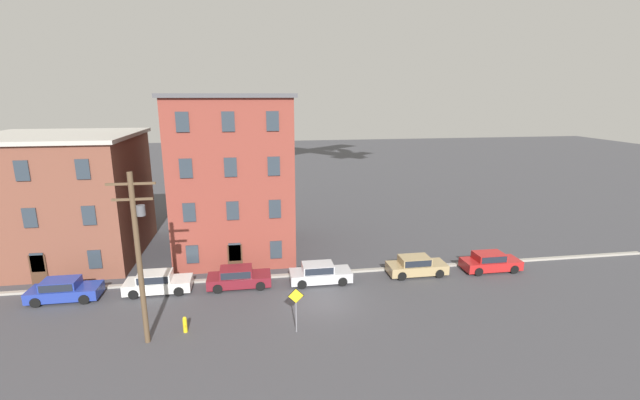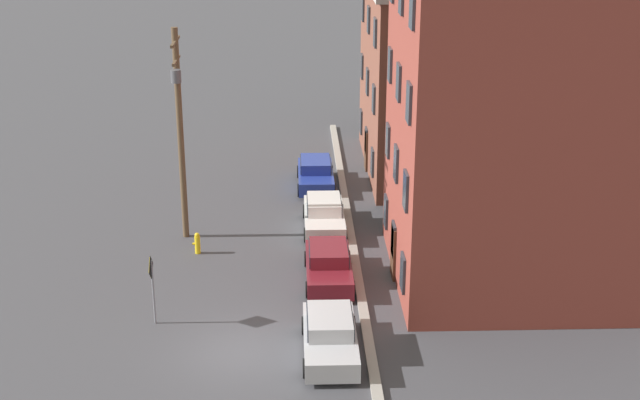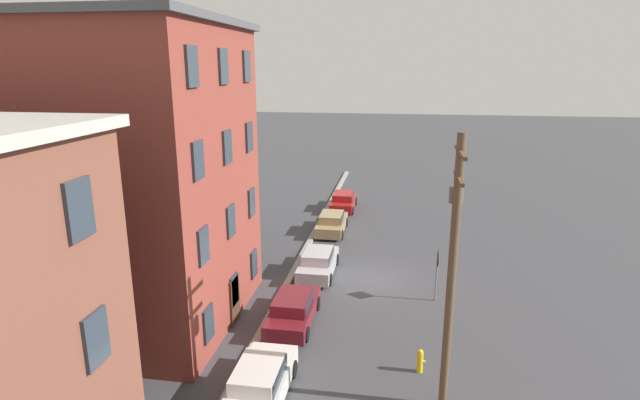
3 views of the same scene
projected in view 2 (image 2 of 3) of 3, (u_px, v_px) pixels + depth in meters
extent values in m
plane|color=#424247|center=(240.00, 351.00, 30.93)|extent=(200.00, 200.00, 0.00)
cube|color=#9E998E|center=(369.00, 347.00, 31.04)|extent=(56.00, 0.36, 0.16)
cube|color=brown|center=(471.00, 81.00, 47.85)|extent=(11.46, 11.11, 9.89)
cube|color=#2D3842|center=(361.00, 122.00, 52.42)|extent=(0.90, 0.10, 1.40)
cube|color=#2D3842|center=(362.00, 66.00, 51.25)|extent=(0.90, 0.10, 1.40)
cube|color=#2D3842|center=(363.00, 8.00, 50.09)|extent=(0.90, 0.10, 1.40)
cube|color=#2D3842|center=(366.00, 140.00, 48.85)|extent=(0.90, 0.10, 1.40)
cube|color=#2D3842|center=(367.00, 81.00, 47.68)|extent=(0.90, 0.10, 1.40)
cube|color=#2D3842|center=(368.00, 20.00, 46.52)|extent=(0.90, 0.10, 1.40)
cube|color=#2D3842|center=(372.00, 162.00, 45.28)|extent=(0.90, 0.10, 1.40)
cube|color=#2D3842|center=(374.00, 99.00, 44.11)|extent=(0.90, 0.10, 1.40)
cube|color=#2D3842|center=(375.00, 33.00, 42.95)|extent=(0.90, 0.10, 1.40)
cube|color=#472D1E|center=(366.00, 150.00, 49.04)|extent=(1.10, 0.10, 2.20)
cube|color=brown|center=(532.00, 122.00, 34.43)|extent=(9.33, 10.32, 12.99)
cube|color=#2D3842|center=(386.00, 212.00, 38.91)|extent=(0.90, 0.10, 1.40)
cube|color=#2D3842|center=(388.00, 140.00, 37.76)|extent=(0.90, 0.10, 1.40)
cube|color=#2D3842|center=(390.00, 65.00, 36.61)|extent=(0.90, 0.10, 1.40)
cube|color=#2D3842|center=(394.00, 240.00, 36.00)|extent=(0.90, 0.10, 1.40)
cube|color=#2D3842|center=(396.00, 164.00, 34.85)|extent=(0.90, 0.10, 1.40)
cube|color=#2D3842|center=(399.00, 82.00, 33.70)|extent=(0.90, 0.10, 1.40)
cube|color=#2D3842|center=(403.00, 273.00, 33.09)|extent=(0.90, 0.10, 1.40)
cube|color=#2D3842|center=(406.00, 191.00, 31.94)|extent=(0.90, 0.10, 1.40)
cube|color=#2D3842|center=(409.00, 103.00, 30.80)|extent=(0.90, 0.10, 1.40)
cube|color=#2D3842|center=(412.00, 8.00, 29.65)|extent=(0.90, 0.10, 1.40)
cube|color=#472D1E|center=(393.00, 252.00, 36.19)|extent=(1.10, 0.10, 2.20)
cube|color=#233899|center=(316.00, 177.00, 46.56)|extent=(4.40, 1.80, 0.70)
cube|color=#233899|center=(315.00, 164.00, 46.53)|extent=(2.20, 1.51, 0.55)
cube|color=#1E232D|center=(315.00, 164.00, 46.53)|extent=(2.02, 1.58, 0.48)
cylinder|color=black|center=(333.00, 190.00, 45.30)|extent=(0.66, 0.22, 0.66)
cylinder|color=black|center=(300.00, 190.00, 45.25)|extent=(0.66, 0.22, 0.66)
cylinder|color=black|center=(331.00, 171.00, 48.01)|extent=(0.66, 0.22, 0.66)
cylinder|color=black|center=(299.00, 172.00, 47.96)|extent=(0.66, 0.22, 0.66)
cube|color=silver|center=(324.00, 219.00, 41.08)|extent=(4.40, 1.80, 0.70)
cube|color=silver|center=(324.00, 204.00, 41.04)|extent=(2.20, 1.51, 0.55)
cube|color=#1E232D|center=(324.00, 204.00, 41.04)|extent=(2.02, 1.58, 0.48)
cylinder|color=black|center=(344.00, 235.00, 39.82)|extent=(0.66, 0.22, 0.66)
cylinder|color=black|center=(306.00, 235.00, 39.77)|extent=(0.66, 0.22, 0.66)
cylinder|color=black|center=(341.00, 211.00, 42.53)|extent=(0.66, 0.22, 0.66)
cylinder|color=black|center=(305.00, 211.00, 42.48)|extent=(0.66, 0.22, 0.66)
cube|color=maroon|center=(329.00, 269.00, 35.97)|extent=(4.40, 1.80, 0.70)
cube|color=maroon|center=(329.00, 253.00, 35.94)|extent=(2.20, 1.51, 0.55)
cube|color=#1E232D|center=(329.00, 253.00, 35.94)|extent=(2.02, 1.58, 0.48)
cylinder|color=black|center=(352.00, 289.00, 34.72)|extent=(0.66, 0.22, 0.66)
cylinder|color=black|center=(308.00, 290.00, 34.66)|extent=(0.66, 0.22, 0.66)
cylinder|color=black|center=(347.00, 258.00, 37.43)|extent=(0.66, 0.22, 0.66)
cylinder|color=black|center=(307.00, 259.00, 37.38)|extent=(0.66, 0.22, 0.66)
cube|color=#B7B7BC|center=(330.00, 340.00, 30.57)|extent=(4.40, 1.80, 0.70)
cube|color=#B7B7BC|center=(330.00, 322.00, 30.54)|extent=(2.20, 1.51, 0.55)
cube|color=#1E232D|center=(330.00, 322.00, 30.54)|extent=(2.02, 1.58, 0.48)
cylinder|color=black|center=(358.00, 367.00, 29.31)|extent=(0.66, 0.22, 0.66)
cylinder|color=black|center=(306.00, 368.00, 29.26)|extent=(0.66, 0.22, 0.66)
cylinder|color=black|center=(352.00, 325.00, 32.02)|extent=(0.66, 0.22, 0.66)
cylinder|color=black|center=(305.00, 326.00, 31.97)|extent=(0.66, 0.22, 0.66)
cylinder|color=slate|center=(153.00, 292.00, 32.37)|extent=(0.08, 0.08, 2.55)
cube|color=yellow|center=(151.00, 268.00, 32.03)|extent=(0.86, 0.03, 0.86)
cube|color=black|center=(151.00, 268.00, 32.03)|extent=(0.93, 0.02, 0.93)
cylinder|color=brown|center=(181.00, 136.00, 38.81)|extent=(0.28, 0.28, 9.48)
cube|color=brown|center=(175.00, 42.00, 37.34)|extent=(2.40, 0.12, 0.12)
cube|color=brown|center=(176.00, 60.00, 37.62)|extent=(2.00, 0.12, 0.12)
cylinder|color=#515156|center=(176.00, 76.00, 37.51)|extent=(0.44, 0.44, 0.55)
cylinder|color=yellow|center=(198.00, 245.00, 38.58)|extent=(0.24, 0.24, 0.80)
sphere|color=yellow|center=(197.00, 235.00, 38.42)|extent=(0.22, 0.22, 0.22)
cylinder|color=yellow|center=(194.00, 244.00, 38.56)|extent=(0.10, 0.12, 0.10)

